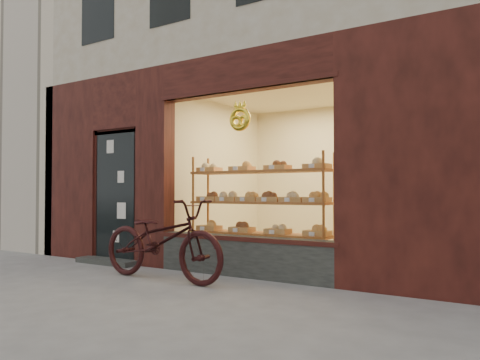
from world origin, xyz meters
The scene contains 4 objects.
ground centered at (0.00, 0.00, 0.00)m, with size 90.00×90.00×0.00m, color slate.
neighbor_left centered at (-9.60, 5.50, 4.50)m, with size 12.00×7.00×9.00m, color beige.
display_shelf centered at (0.45, 2.55, 0.87)m, with size 2.20×0.45×1.70m.
bicycle centered at (-0.31, 1.30, 0.53)m, with size 0.71×2.02×1.06m, color black.
Camera 1 is at (3.86, -3.34, 1.15)m, focal length 35.00 mm.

